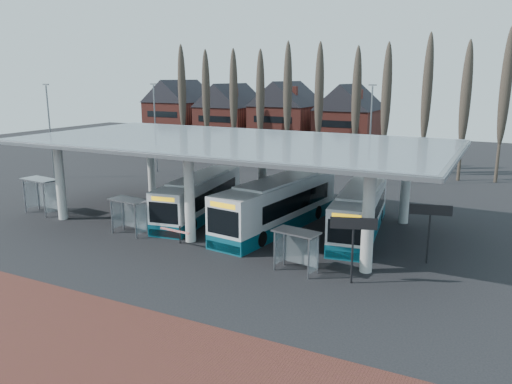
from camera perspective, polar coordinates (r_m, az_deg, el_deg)
The scene contains 16 objects.
ground at distance 32.37m, azimuth -9.96°, elevation -6.80°, with size 140.00×140.00×0.00m, color black.
station_canopy at distance 37.53m, azimuth -2.97°, elevation 5.05°, with size 32.00×16.00×6.34m.
poplar_row at distance 60.19m, azimuth 9.14°, elevation 10.85°, with size 45.10×1.10×14.50m.
townhouse_row at distance 76.51m, azimuth 0.25°, elevation 9.30°, with size 36.80×10.30×12.25m.
lamp_post_a at distance 59.18m, azimuth -11.44°, elevation 7.38°, with size 0.80×0.16×10.17m.
lamp_post_b at distance 52.06m, azimuth 12.92°, elevation 6.58°, with size 0.80×0.16×10.17m.
lamp_post_d at distance 58.95m, azimuth -22.49°, elevation 6.64°, with size 0.80×0.16×10.17m.
bus_1 at distance 39.80m, azimuth -6.44°, elevation -0.62°, with size 4.28×12.03×3.27m.
bus_2 at distance 36.54m, azimuth 2.58°, elevation -1.49°, with size 4.40×13.40×3.66m.
bus_3 at distance 36.09m, azimuth 11.78°, elevation -2.24°, with size 4.02×12.02×3.28m.
shelter_0 at distance 44.01m, azimuth -23.28°, elevation 0.43°, with size 3.24×1.87×2.87m.
shelter_1 at distance 36.27m, azimuth -14.20°, elevation -1.81°, with size 2.83×1.58×2.53m.
shelter_2 at distance 28.47m, azimuth 4.74°, elevation -5.67°, with size 2.78×1.69×2.43m.
info_sign_0 at distance 26.82m, azimuth 11.08°, elevation -4.12°, with size 2.38×0.90×3.67m.
info_sign_1 at distance 30.90m, azimuth 19.30°, elevation -2.44°, with size 2.37×0.74×3.60m.
barrier at distance 33.30m, azimuth -9.12°, elevation -4.50°, with size 2.42×0.75×1.21m.
Camera 1 is at (18.54, -24.22, 10.85)m, focal length 35.00 mm.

